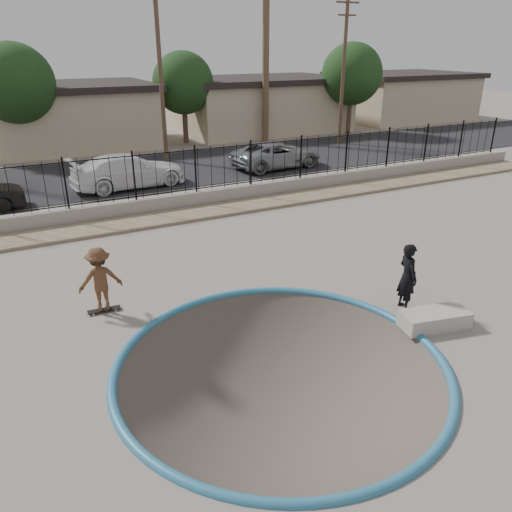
{
  "coord_description": "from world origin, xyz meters",
  "views": [
    {
      "loc": [
        -4.44,
        -8.47,
        6.18
      ],
      "look_at": [
        0.96,
        2.0,
        1.16
      ],
      "focal_mm": 35.0,
      "sensor_mm": 36.0,
      "label": 1
    }
  ],
  "objects": [
    {
      "name": "palm_right",
      "position": [
        12.0,
        22.0,
        7.33
      ],
      "size": [
        2.3,
        2.3,
        10.3
      ],
      "color": "brown",
      "rests_on": "ground"
    },
    {
      "name": "street_tree_mid",
      "position": [
        7.0,
        24.0,
        3.84
      ],
      "size": [
        3.96,
        3.96,
        5.83
      ],
      "color": "#473323",
      "rests_on": "ground"
    },
    {
      "name": "house_center",
      "position": [
        0.0,
        26.5,
        1.97
      ],
      "size": [
        10.6,
        8.6,
        3.9
      ],
      "color": "tan",
      "rests_on": "ground"
    },
    {
      "name": "car_c",
      "position": [
        0.74,
        14.36,
        0.8
      ],
      "size": [
        5.4,
        2.57,
        1.52
      ],
      "primitive_type": "imported",
      "rotation": [
        0.0,
        0.0,
        1.66
      ],
      "color": "white",
      "rests_on": "street"
    },
    {
      "name": "videographer",
      "position": [
        4.0,
        -0.29,
        0.87
      ],
      "size": [
        0.52,
        0.7,
        1.75
      ],
      "primitive_type": "imported",
      "rotation": [
        0.0,
        0.0,
        1.4
      ],
      "color": "black",
      "rests_on": "ground"
    },
    {
      "name": "coping_ring",
      "position": [
        0.0,
        -1.0,
        0.0
      ],
      "size": [
        7.04,
        7.04,
        0.2
      ],
      "primitive_type": "torus",
      "color": "teal",
      "rests_on": "ground"
    },
    {
      "name": "utility_pole_right",
      "position": [
        16.0,
        19.0,
        4.7
      ],
      "size": [
        1.7,
        0.24,
        9.0
      ],
      "color": "#473323",
      "rests_on": "ground"
    },
    {
      "name": "utility_pole_mid",
      "position": [
        4.0,
        19.0,
        4.96
      ],
      "size": [
        1.7,
        0.24,
        9.5
      ],
      "color": "#473323",
      "rests_on": "ground"
    },
    {
      "name": "house_east",
      "position": [
        14.0,
        26.5,
        1.97
      ],
      "size": [
        12.6,
        8.6,
        3.9
      ],
      "color": "tan",
      "rests_on": "ground"
    },
    {
      "name": "retaining_wall",
      "position": [
        0.0,
        10.3,
        0.3
      ],
      "size": [
        42.0,
        0.45,
        0.6
      ],
      "primitive_type": "cube",
      "color": "gray",
      "rests_on": "ground"
    },
    {
      "name": "car_d",
      "position": [
        8.76,
        14.67,
        0.72
      ],
      "size": [
        5.14,
        2.71,
        1.38
      ],
      "primitive_type": "imported",
      "rotation": [
        0.0,
        0.0,
        1.66
      ],
      "color": "gray",
      "rests_on": "street"
    },
    {
      "name": "skateboard",
      "position": [
        -2.8,
        3.0,
        0.06
      ],
      "size": [
        0.82,
        0.26,
        0.07
      ],
      "rotation": [
        0.0,
        0.0,
        -0.08
      ],
      "color": "black",
      "rests_on": "ground"
    },
    {
      "name": "skater",
      "position": [
        -2.8,
        3.0,
        0.81
      ],
      "size": [
        1.07,
        0.64,
        1.62
      ],
      "primitive_type": "imported",
      "rotation": [
        0.0,
        0.0,
        3.1
      ],
      "color": "brown",
      "rests_on": "ground"
    },
    {
      "name": "fence",
      "position": [
        0.0,
        10.3,
        1.5
      ],
      "size": [
        40.0,
        0.04,
        1.8
      ],
      "color": "black",
      "rests_on": "retaining_wall"
    },
    {
      "name": "concrete_ledge",
      "position": [
        4.0,
        -1.31,
        0.2
      ],
      "size": [
        1.71,
        1.02,
        0.4
      ],
      "primitive_type": "cube",
      "rotation": [
        0.0,
        0.0,
        -0.21
      ],
      "color": "#ABA297",
      "rests_on": "ground"
    },
    {
      "name": "street",
      "position": [
        0.0,
        17.0,
        0.02
      ],
      "size": [
        90.0,
        8.0,
        0.04
      ],
      "primitive_type": "cube",
      "color": "black",
      "rests_on": "ground"
    },
    {
      "name": "street_tree_left",
      "position": [
        -3.0,
        23.0,
        4.19
      ],
      "size": [
        4.32,
        4.32,
        6.36
      ],
      "color": "#473323",
      "rests_on": "ground"
    },
    {
      "name": "street_tree_right",
      "position": [
        19.0,
        22.0,
        4.19
      ],
      "size": [
        4.32,
        4.32,
        6.36
      ],
      "color": "#473323",
      "rests_on": "ground"
    },
    {
      "name": "bowl_pit",
      "position": [
        0.0,
        -1.0,
        0.0
      ],
      "size": [
        6.84,
        6.84,
        1.8
      ],
      "primitive_type": null,
      "color": "#50463D",
      "rests_on": "ground"
    },
    {
      "name": "ground",
      "position": [
        0.0,
        12.0,
        -1.1
      ],
      "size": [
        120.0,
        120.0,
        2.2
      ],
      "primitive_type": "cube",
      "color": "slate",
      "rests_on": "ground"
    },
    {
      "name": "rock_strip",
      "position": [
        0.0,
        9.2,
        0.06
      ],
      "size": [
        42.0,
        1.6,
        0.11
      ],
      "primitive_type": "cube",
      "color": "tan",
      "rests_on": "ground"
    },
    {
      "name": "house_east_far",
      "position": [
        28.0,
        26.5,
        1.97
      ],
      "size": [
        11.6,
        8.6,
        3.9
      ],
      "color": "tan",
      "rests_on": "ground"
    }
  ]
}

